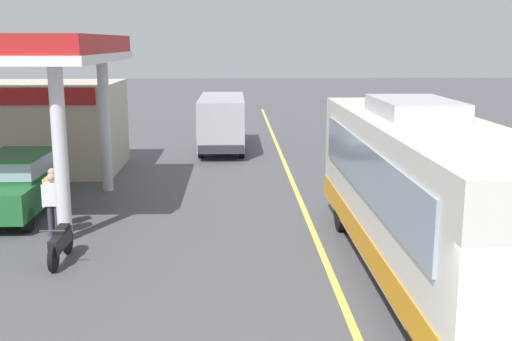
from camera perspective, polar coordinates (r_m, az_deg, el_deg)
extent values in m
plane|color=#4C4C51|center=(26.49, 2.49, 1.03)|extent=(120.00, 120.00, 0.00)
cube|color=#D8CC4C|center=(21.61, 3.52, -1.42)|extent=(0.16, 50.00, 0.01)
cube|color=silver|center=(13.42, 15.13, -1.77)|extent=(2.50, 11.00, 2.90)
cube|color=orange|center=(13.71, 14.89, -6.24)|extent=(2.54, 11.04, 0.56)
cube|color=#8C9EAD|center=(13.01, 9.89, 0.08)|extent=(0.06, 9.35, 1.10)
cube|color=#8C9EAD|center=(13.76, 20.30, 0.15)|extent=(0.06, 9.35, 1.10)
cube|color=#B2B2B7|center=(14.10, 14.31, 5.64)|extent=(1.60, 2.80, 0.36)
cylinder|color=black|center=(10.05, 15.15, -14.76)|extent=(0.30, 1.00, 1.00)
cylinder|color=black|center=(16.62, 7.93, -3.79)|extent=(0.30, 1.00, 1.00)
cylinder|color=black|center=(17.13, 15.22, -3.62)|extent=(0.30, 1.00, 1.00)
cylinder|color=silver|center=(15.98, -17.52, 1.77)|extent=(0.36, 0.36, 4.60)
cylinder|color=silver|center=(21.17, -13.68, 4.30)|extent=(0.36, 0.36, 4.60)
cube|color=beige|center=(25.56, -20.22, 3.78)|extent=(7.00, 4.40, 3.40)
cube|color=#B21E1E|center=(23.32, -22.14, 6.29)|extent=(6.30, 0.10, 0.60)
cube|color=#1E602D|center=(18.96, -21.08, -1.85)|extent=(1.70, 4.20, 0.80)
cube|color=#1E602D|center=(18.99, -21.06, 0.49)|extent=(1.50, 2.31, 0.70)
cube|color=#8C9EAD|center=(18.99, -21.06, 0.49)|extent=(1.53, 2.35, 0.49)
cylinder|color=black|center=(17.44, -20.23, -4.28)|extent=(0.20, 0.64, 0.64)
cylinder|color=black|center=(20.67, -21.64, -1.95)|extent=(0.20, 0.64, 0.64)
cylinder|color=black|center=(20.22, -17.63, -1.97)|extent=(0.20, 0.64, 0.64)
cube|color=#A5A5AD|center=(28.66, -3.14, 4.65)|extent=(2.00, 6.00, 2.10)
cube|color=#8C9EAD|center=(28.61, -3.15, 5.44)|extent=(2.04, 5.10, 0.80)
cube|color=#2D2D33|center=(25.76, -3.25, 1.94)|extent=(1.90, 0.16, 0.36)
cylinder|color=black|center=(26.86, -5.07, 1.96)|extent=(0.22, 0.76, 0.76)
cylinder|color=black|center=(26.82, -1.32, 1.99)|extent=(0.22, 0.76, 0.76)
cylinder|color=black|center=(30.80, -4.69, 3.22)|extent=(0.22, 0.76, 0.76)
cylinder|color=black|center=(30.77, -1.41, 3.25)|extent=(0.22, 0.76, 0.76)
cylinder|color=black|center=(14.34, -18.07, -7.64)|extent=(0.10, 0.60, 0.60)
cylinder|color=black|center=(15.43, -16.86, -6.19)|extent=(0.10, 0.60, 0.60)
cube|color=black|center=(14.82, -17.49, -6.15)|extent=(0.20, 1.30, 0.36)
cube|color=black|center=(14.90, -17.39, -5.17)|extent=(0.24, 0.60, 0.12)
cylinder|color=#2D2D33|center=(14.20, -18.17, -5.29)|extent=(0.55, 0.04, 0.04)
cylinder|color=#33333F|center=(16.82, -18.31, -4.41)|extent=(0.14, 0.14, 0.82)
cylinder|color=#33333F|center=(16.77, -17.72, -4.42)|extent=(0.14, 0.14, 0.82)
cube|color=silver|center=(16.62, -18.17, -2.06)|extent=(0.36, 0.22, 0.60)
sphere|color=tan|center=(16.53, -18.26, -0.61)|extent=(0.22, 0.22, 0.22)
cylinder|color=silver|center=(16.70, -18.92, -2.22)|extent=(0.09, 0.09, 0.58)
cylinder|color=silver|center=(16.57, -17.39, -2.23)|extent=(0.09, 0.09, 0.58)
cylinder|color=#33333F|center=(17.48, -18.25, -3.80)|extent=(0.14, 0.14, 0.82)
cylinder|color=#33333F|center=(17.43, -17.68, -3.81)|extent=(0.14, 0.14, 0.82)
cube|color=#D8CC4C|center=(17.29, -18.11, -1.54)|extent=(0.36, 0.22, 0.60)
sphere|color=tan|center=(17.20, -18.20, -0.14)|extent=(0.22, 0.22, 0.22)
cylinder|color=#D8CC4C|center=(17.36, -18.83, -1.70)|extent=(0.09, 0.09, 0.58)
cylinder|color=#D8CC4C|center=(17.24, -17.36, -1.70)|extent=(0.09, 0.09, 0.58)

